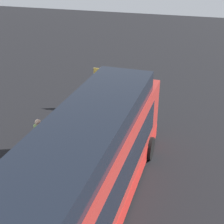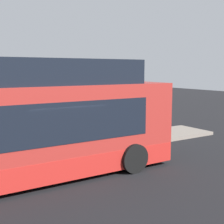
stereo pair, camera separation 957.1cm
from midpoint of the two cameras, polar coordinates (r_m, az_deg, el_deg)
ground at (r=10.95m, az=-22.54°, el=-8.23°), size 80.00×80.00×0.00m
platform at (r=12.80m, az=-32.53°, el=-4.92°), size 20.00×2.48×0.17m
bus_lead at (r=9.28m, az=-29.69°, el=-3.41°), size 11.04×2.74×3.95m
passenger_boarding at (r=13.34m, az=-32.23°, el=1.46°), size 0.45×0.61×1.78m
passenger_waiting at (r=12.04m, az=-37.57°, el=-2.51°), size 0.50×0.50×1.80m
suitcase at (r=12.81m, az=-37.35°, el=-4.17°), size 0.41×0.22×0.91m
sign_post at (r=16.63m, az=-16.27°, el=11.12°), size 0.10×0.85×2.32m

